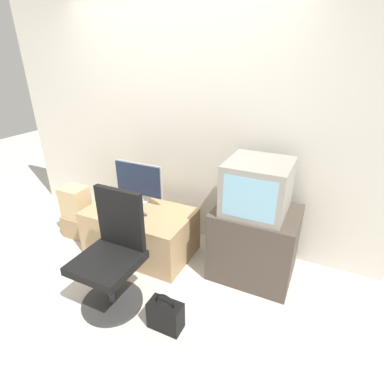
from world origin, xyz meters
TOP-DOWN VIEW (x-y plane):
  - ground_plane at (0.00, 0.00)m, footprint 12.00×12.00m
  - wall_back at (0.00, 1.32)m, footprint 4.40×0.05m
  - desk at (-0.15, 0.72)m, footprint 1.11×0.66m
  - side_stand at (1.03, 0.90)m, footprint 0.75×0.61m
  - main_monitor at (-0.26, 0.91)m, footprint 0.58×0.19m
  - keyboard at (-0.26, 0.66)m, footprint 0.33×0.12m
  - mouse at (-0.04, 0.67)m, footprint 0.06×0.03m
  - crt_tv at (1.01, 0.88)m, footprint 0.53×0.54m
  - office_chair at (0.06, 0.03)m, footprint 0.52×0.52m
  - cardboard_box_lower at (-1.00, 0.67)m, footprint 0.32×0.26m
  - cardboard_box_upper at (-1.00, 0.67)m, footprint 0.28×0.23m
  - handbag at (0.60, -0.04)m, footprint 0.27×0.15m

SIDE VIEW (x-z plane):
  - ground_plane at x=0.00m, z-range 0.00..0.00m
  - handbag at x=0.60m, z-range -0.04..0.29m
  - cardboard_box_lower at x=-1.00m, z-range 0.00..0.26m
  - desk at x=-0.15m, z-range 0.00..0.49m
  - side_stand at x=1.03m, z-range 0.00..0.70m
  - cardboard_box_upper at x=-1.00m, z-range 0.26..0.61m
  - office_chair at x=0.06m, z-range -0.06..0.94m
  - keyboard at x=-0.26m, z-range 0.49..0.51m
  - mouse at x=-0.04m, z-range 0.49..0.53m
  - main_monitor at x=-0.26m, z-range 0.50..0.95m
  - crt_tv at x=1.01m, z-range 0.70..1.16m
  - wall_back at x=0.00m, z-range 0.00..2.60m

